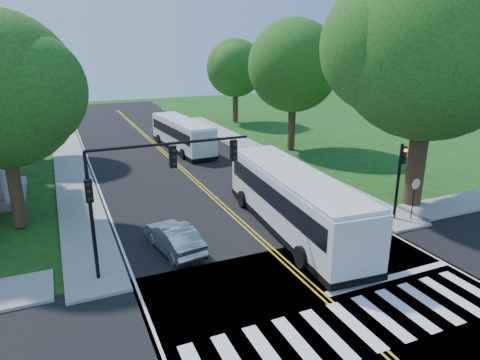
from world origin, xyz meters
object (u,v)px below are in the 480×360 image
hatchback (174,238)px  dark_sedan (251,163)px  bus_follow (182,134)px  bus_lead (293,200)px  signal_nw (147,178)px  signal_ne (400,172)px  suv (303,192)px

hatchback → dark_sedan: (9.38, 11.07, -0.05)m
bus_follow → dark_sedan: 9.83m
bus_lead → dark_sedan: 11.61m
signal_nw → bus_lead: signal_nw is taller
signal_nw → bus_follow: bearing=70.4°
bus_follow → signal_ne: bearing=101.8°
dark_sedan → suv: bearing=109.8°
signal_ne → dark_sedan: signal_ne is taller
bus_lead → bus_follow: bearing=-84.9°
signal_nw → bus_follow: 23.39m
signal_ne → dark_sedan: (-3.27, 12.53, -2.30)m
signal_nw → hatchback: (1.41, 1.47, -3.66)m
bus_follow → suv: bus_follow is taller
signal_nw → signal_ne: bearing=0.0°
bus_lead → suv: 4.67m
bus_lead → hatchback: bus_lead is taller
signal_nw → bus_lead: size_ratio=0.55×
suv → signal_ne: bearing=121.0°
suv → signal_nw: bearing=21.6°
dark_sedan → signal_nw: bearing=68.6°
signal_ne → bus_lead: signal_ne is taller
bus_lead → dark_sedan: bearing=-99.4°
signal_nw → dark_sedan: size_ratio=1.59×
hatchback → suv: hatchback is taller
bus_lead → suv: bearing=-124.5°
signal_ne → hatchback: bearing=173.4°
bus_lead → suv: (2.86, 3.52, -1.12)m
signal_ne → suv: size_ratio=0.97×
dark_sedan → hatchback: bearing=69.0°
bus_lead → bus_follow: (-0.19, 20.55, -0.22)m
hatchback → dark_sedan: size_ratio=0.95×
signal_nw → dark_sedan: signal_nw is taller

